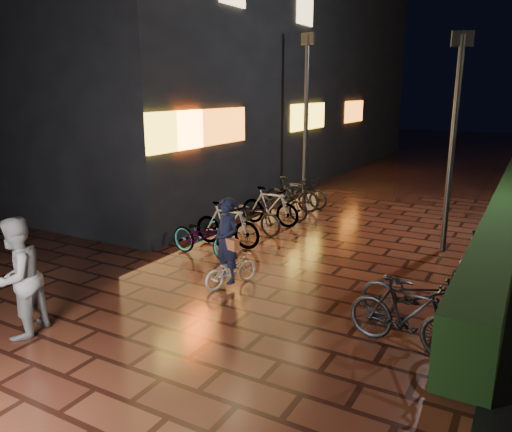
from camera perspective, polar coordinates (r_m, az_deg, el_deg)
The scene contains 11 objects.
ground at distance 9.16m, azimuth 2.85°, elevation -8.33°, with size 80.00×80.00×0.00m, color #381911.
hedge at distance 15.88m, azimuth 27.18°, elevation 1.69°, with size 0.70×20.00×1.00m, color black.
bystander_person at distance 7.98m, azimuth -25.60°, elevation -6.38°, with size 0.87×0.68×1.78m, color slate.
storefront_block at distance 23.25m, azimuth -5.64°, elevation 16.57°, with size 12.09×22.00×9.00m.
lamp_post_hedge at distance 11.50m, azimuth 21.62°, elevation 8.55°, with size 0.43×0.25×4.67m.
lamp_post_sf at distance 15.72m, azimuth 5.75°, elevation 11.70°, with size 0.49×0.22×5.16m.
cyclist at distance 9.08m, azimuth -3.12°, elevation -4.36°, with size 0.78×1.23×1.66m.
traffic_barrier at distance 9.87m, azimuth 23.36°, elevation -5.57°, with size 0.61×1.81×0.73m.
cart_assembly at distance 10.78m, azimuth 24.33°, elevation -3.39°, with size 0.59×0.63×0.94m.
parked_bikes_storefront at distance 13.13m, azimuth 1.00°, elevation 0.86°, with size 1.94×6.08×1.02m.
parked_bikes_hedge at distance 7.70m, azimuth 17.43°, elevation -9.61°, with size 1.81×1.57×1.02m.
Camera 1 is at (3.75, -7.58, 3.50)m, focal length 35.00 mm.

